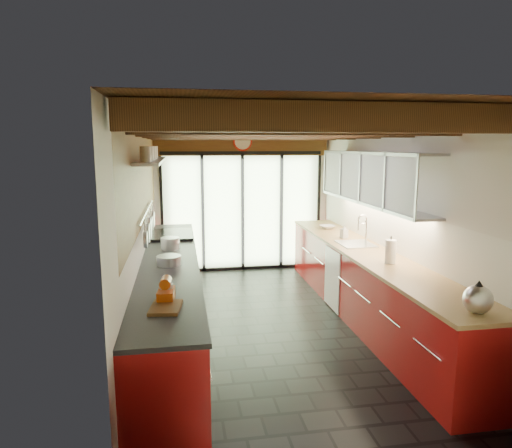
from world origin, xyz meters
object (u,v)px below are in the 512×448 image
Objects in this scene: soap_bottle at (344,231)px; kettle at (478,298)px; paper_towel at (390,252)px; stand_mixer at (166,291)px; bowl at (327,227)px.

kettle is at bearing -90.00° from soap_bottle.
stand_mixer is at bearing -160.93° from paper_towel.
paper_towel is at bearing -90.00° from bowl.
stand_mixer is at bearing -128.66° from bowl.
paper_towel is (2.54, 0.88, 0.05)m from stand_mixer.
kettle is at bearing -90.00° from bowl.
soap_bottle is (0.00, 3.11, -0.02)m from kettle.
kettle is (2.54, -0.71, 0.04)m from stand_mixer.
kettle reaches higher than stand_mixer.
stand_mixer is 0.85× the size of kettle.
paper_towel reaches higher than soap_bottle.
bowl is at bearing 51.34° from stand_mixer.
kettle is at bearing -15.67° from stand_mixer.
paper_towel is at bearing 90.00° from kettle.
paper_towel is at bearing -90.00° from soap_bottle.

